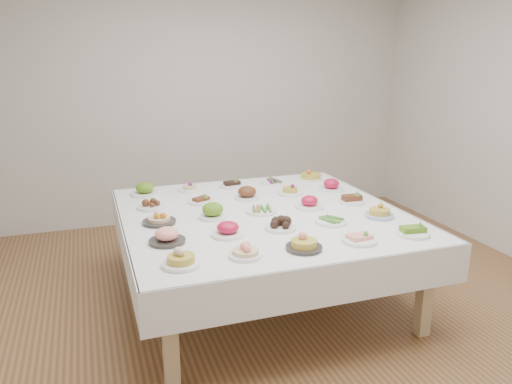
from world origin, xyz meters
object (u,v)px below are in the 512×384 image
object	(u,v)px
dish_24	(311,173)
dish_12	(262,209)
display_table	(262,220)
dish_0	(181,256)

from	to	relation	value
dish_24	dish_12	bearing A→B (deg)	-134.90
display_table	dish_12	size ratio (longest dim) A/B	8.35
dish_0	dish_12	size ratio (longest dim) A/B	0.87
dish_0	dish_12	xyz separation A→B (m)	(0.81, 0.82, -0.03)
display_table	dish_12	xyz separation A→B (m)	(-0.00, 0.00, 0.09)
display_table	dish_12	world-z (taller)	dish_12
dish_12	dish_24	size ratio (longest dim) A/B	1.12
dish_0	dish_24	bearing A→B (deg)	45.25
dish_0	dish_24	distance (m)	2.31
display_table	dish_0	bearing A→B (deg)	-134.81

